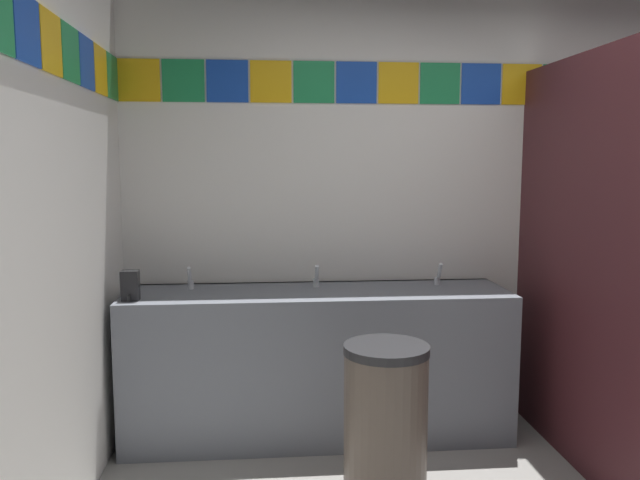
{
  "coord_description": "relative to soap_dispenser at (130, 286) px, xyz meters",
  "views": [
    {
      "loc": [
        -1.18,
        -2.01,
        1.58
      ],
      "look_at": [
        -0.9,
        1.17,
        1.18
      ],
      "focal_mm": 35.22,
      "sensor_mm": 36.0,
      "label": 1
    }
  ],
  "objects": [
    {
      "name": "wall_back",
      "position": [
        1.9,
        0.49,
        0.44
      ],
      "size": [
        4.05,
        0.09,
        2.72
      ],
      "color": "white",
      "rests_on": "ground_plane"
    },
    {
      "name": "soap_dispenser",
      "position": [
        0.0,
        0.0,
        0.0
      ],
      "size": [
        0.09,
        0.09,
        0.16
      ],
      "color": "black",
      "rests_on": "vanity_counter"
    },
    {
      "name": "faucet_right",
      "position": [
        1.73,
        0.25,
        -0.03
      ],
      "size": [
        0.04,
        0.1,
        0.14
      ],
      "color": "silver",
      "rests_on": "vanity_counter"
    },
    {
      "name": "faucet_left",
      "position": [
        0.28,
        0.25,
        -0.03
      ],
      "size": [
        0.04,
        0.1,
        0.14
      ],
      "color": "silver",
      "rests_on": "vanity_counter"
    },
    {
      "name": "faucet_center",
      "position": [
        1.01,
        0.25,
        -0.03
      ],
      "size": [
        0.04,
        0.1,
        0.14
      ],
      "color": "silver",
      "rests_on": "vanity_counter"
    },
    {
      "name": "vanity_counter",
      "position": [
        1.01,
        0.16,
        -0.49
      ],
      "size": [
        2.17,
        0.57,
        0.85
      ],
      "color": "slate",
      "rests_on": "ground_plane"
    },
    {
      "name": "trash_bin",
      "position": [
        1.25,
        -0.63,
        -0.55
      ],
      "size": [
        0.39,
        0.39,
        0.76
      ],
      "color": "brown",
      "rests_on": "ground_plane"
    }
  ]
}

